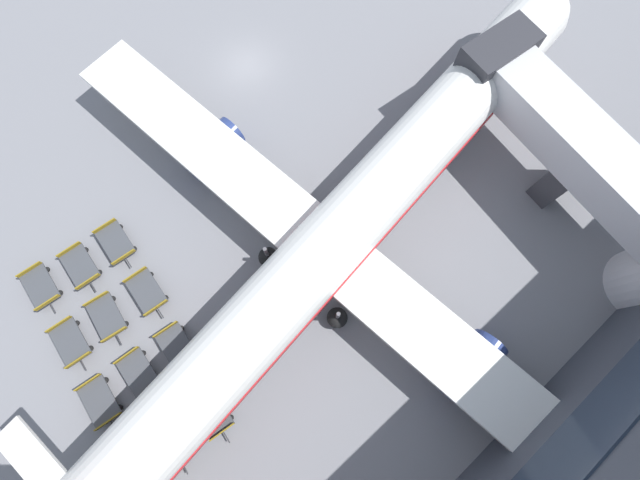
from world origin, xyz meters
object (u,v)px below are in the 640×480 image
baggage_dolly_row_near_col_d (130,466)px  baggage_dolly_row_mid_a_col_d (172,441)px  baggage_dolly_row_mid_b_col_c (177,348)px  baggage_dolly_row_near_col_b (71,342)px  baggage_dolly_row_mid_b_col_a (116,243)px  baggage_dolly_row_near_col_a (41,287)px  baggage_dolly_row_mid_a_col_b (107,317)px  baggage_dolly_row_near_col_c (100,401)px  baggage_dolly_row_mid_a_col_c (139,373)px  airplane (339,235)px  baggage_dolly_row_mid_b_col_d (211,412)px  baggage_dolly_row_mid_b_col_b (147,292)px  baggage_dolly_row_mid_a_col_a (80,266)px

baggage_dolly_row_near_col_d → baggage_dolly_row_mid_a_col_d: size_ratio=1.00×
baggage_dolly_row_near_col_d → baggage_dolly_row_mid_b_col_c: 6.83m
baggage_dolly_row_near_col_b → baggage_dolly_row_mid_b_col_a: size_ratio=1.00×
baggage_dolly_row_near_col_b → baggage_dolly_row_near_col_a: bearing=174.8°
baggage_dolly_row_mid_a_col_b → baggage_dolly_row_near_col_c: bearing=-37.7°
baggage_dolly_row_near_col_b → baggage_dolly_row_mid_a_col_d: (8.60, 1.46, 0.00)m
baggage_dolly_row_mid_a_col_c → baggage_dolly_row_mid_a_col_d: size_ratio=0.99×
baggage_dolly_row_near_col_a → baggage_dolly_row_near_col_b: 4.24m
baggage_dolly_row_near_col_b → baggage_dolly_row_mid_a_col_c: 4.77m
airplane → baggage_dolly_row_mid_b_col_d: size_ratio=12.90×
baggage_dolly_row_near_col_c → baggage_dolly_row_mid_b_col_c: 5.28m
baggage_dolly_row_near_col_b → baggage_dolly_row_mid_b_col_c: 6.58m
baggage_dolly_row_near_col_d → baggage_dolly_row_mid_b_col_c: (-3.54, 5.84, 0.00)m
baggage_dolly_row_near_col_c → baggage_dolly_row_mid_a_col_b: (-3.92, 3.02, 0.00)m
airplane → baggage_dolly_row_near_col_a: 19.29m
baggage_dolly_row_mid_a_col_b → baggage_dolly_row_mid_a_col_d: 8.51m
baggage_dolly_row_mid_b_col_b → baggage_dolly_row_mid_b_col_a: bearing=175.6°
baggage_dolly_row_near_col_d → baggage_dolly_row_mid_a_col_d: 2.60m
baggage_dolly_row_mid_a_col_d → baggage_dolly_row_mid_b_col_d: bearing=84.8°
baggage_dolly_row_mid_b_col_a → baggage_dolly_row_mid_b_col_c: (8.12, -0.86, 0.00)m
baggage_dolly_row_near_col_a → baggage_dolly_row_mid_a_col_b: size_ratio=0.99×
baggage_dolly_row_near_col_d → baggage_dolly_row_mid_b_col_b: size_ratio=1.01×
baggage_dolly_row_mid_a_col_d → baggage_dolly_row_mid_b_col_c: (-4.05, 3.30, 0.00)m
baggage_dolly_row_near_col_a → baggage_dolly_row_mid_b_col_b: same height
airplane → baggage_dolly_row_near_col_d: bearing=-84.0°
baggage_dolly_row_mid_a_col_a → baggage_dolly_row_mid_a_col_b: 3.89m
baggage_dolly_row_near_col_c → baggage_dolly_row_near_col_d: (4.02, -0.59, 0.00)m
baggage_dolly_row_near_col_c → baggage_dolly_row_mid_b_col_a: size_ratio=1.00×
baggage_dolly_row_mid_a_col_d → baggage_dolly_row_mid_b_col_a: bearing=161.1°
baggage_dolly_row_near_col_c → airplane: bearing=82.5°
baggage_dolly_row_near_col_a → baggage_dolly_row_mid_b_col_d: 13.59m
baggage_dolly_row_near_col_c → baggage_dolly_row_mid_b_col_a: same height
baggage_dolly_row_mid_b_col_b → baggage_dolly_row_mid_b_col_c: 4.11m
baggage_dolly_row_near_col_b → baggage_dolly_row_mid_b_col_b: size_ratio=1.00×
baggage_dolly_row_near_col_c → baggage_dolly_row_mid_a_col_b: bearing=142.3°
airplane → baggage_dolly_row_mid_b_col_d: bearing=-78.1°
baggage_dolly_row_mid_b_col_a → baggage_dolly_row_mid_b_col_b: bearing=-4.4°
baggage_dolly_row_mid_a_col_a → baggage_dolly_row_mid_a_col_d: same height
baggage_dolly_row_mid_b_col_b → baggage_dolly_row_mid_b_col_d: bearing=-8.0°
baggage_dolly_row_near_col_a → baggage_dolly_row_mid_b_col_d: (13.07, 3.74, 0.00)m
baggage_dolly_row_mid_a_col_b → baggage_dolly_row_mid_b_col_a: 4.83m
baggage_dolly_row_near_col_a → baggage_dolly_row_mid_a_col_c: (8.50, 1.75, 0.00)m
baggage_dolly_row_mid_a_col_c → baggage_dolly_row_mid_b_col_a: (-7.84, 3.47, 0.00)m
baggage_dolly_row_mid_a_col_a → baggage_dolly_row_mid_a_col_d: size_ratio=0.99×
baggage_dolly_row_mid_b_col_c → baggage_dolly_row_mid_b_col_d: same height
baggage_dolly_row_mid_a_col_b → baggage_dolly_row_mid_b_col_d: bearing=10.4°
baggage_dolly_row_mid_a_col_d → baggage_dolly_row_mid_b_col_b: (-8.12, 3.84, 0.00)m
baggage_dolly_row_mid_a_col_b → baggage_dolly_row_mid_b_col_d: 8.83m
baggage_dolly_row_mid_a_col_b → baggage_dolly_row_mid_b_col_d: same height
baggage_dolly_row_mid_a_col_b → baggage_dolly_row_mid_a_col_d: same height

